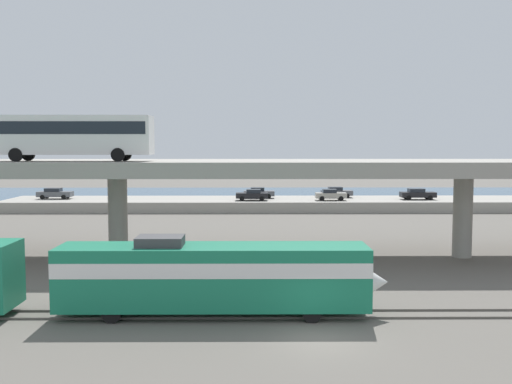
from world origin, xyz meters
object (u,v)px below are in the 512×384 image
at_px(parked_car_1, 418,194).
at_px(parked_car_4, 259,193).
at_px(parked_car_0, 330,195).
at_px(parked_car_3, 252,195).
at_px(train_locomotive, 229,274).
at_px(parked_car_2, 336,192).
at_px(transit_bus_on_overpass, 72,134).
at_px(parked_car_5, 55,193).

distance_m(parked_car_1, parked_car_4, 21.71).
relative_size(parked_car_0, parked_car_3, 0.96).
height_order(train_locomotive, parked_car_3, train_locomotive).
height_order(parked_car_0, parked_car_4, same).
xyz_separation_m(parked_car_0, parked_car_2, (1.40, 4.22, 0.00)).
height_order(parked_car_0, parked_car_2, same).
distance_m(parked_car_1, parked_car_2, 11.06).
distance_m(parked_car_1, parked_car_3, 22.54).
height_order(transit_bus_on_overpass, parked_car_1, transit_bus_on_overpass).
xyz_separation_m(transit_bus_on_overpass, parked_car_0, (24.05, 34.53, -7.52)).
xyz_separation_m(parked_car_1, parked_car_3, (-22.51, -1.12, -0.00)).
distance_m(transit_bus_on_overpass, parked_car_5, 40.09).
bearing_deg(parked_car_2, parked_car_0, -108.37).
relative_size(transit_bus_on_overpass, parked_car_1, 2.56).
bearing_deg(parked_car_0, parked_car_2, 71.63).
bearing_deg(parked_car_1, parked_car_2, 163.54).
xyz_separation_m(train_locomotive, transit_bus_on_overpass, (-12.27, 14.23, 7.52)).
bearing_deg(parked_car_4, parked_car_1, -5.84).
xyz_separation_m(parked_car_1, parked_car_5, (-49.71, 1.32, 0.00)).
distance_m(train_locomotive, parked_car_2, 54.60).
bearing_deg(train_locomotive, parked_car_4, 87.58).
relative_size(transit_bus_on_overpass, parked_car_0, 2.93).
distance_m(train_locomotive, parked_car_0, 50.16).
distance_m(parked_car_3, parked_car_4, 3.45).
bearing_deg(parked_car_0, parked_car_1, 5.17).
bearing_deg(train_locomotive, parked_car_2, 76.02).
bearing_deg(parked_car_4, train_locomotive, -92.42).
relative_size(train_locomotive, parked_car_3, 4.03).
relative_size(parked_car_1, parked_car_5, 1.01).
distance_m(parked_car_0, parked_car_4, 10.14).
distance_m(transit_bus_on_overpass, parked_car_1, 51.24).
bearing_deg(parked_car_5, parked_car_4, 1.80).
xyz_separation_m(train_locomotive, parked_car_0, (11.79, 48.76, -0.00)).
height_order(train_locomotive, parked_car_2, train_locomotive).
distance_m(parked_car_1, parked_car_5, 49.73).
relative_size(parked_car_4, parked_car_5, 0.91).
relative_size(parked_car_2, parked_car_3, 1.03).
bearing_deg(transit_bus_on_overpass, parked_car_3, 68.56).
relative_size(train_locomotive, parked_car_4, 4.02).
distance_m(parked_car_4, parked_car_5, 28.13).
bearing_deg(train_locomotive, transit_bus_on_overpass, 130.77).
relative_size(parked_car_2, parked_car_4, 1.03).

